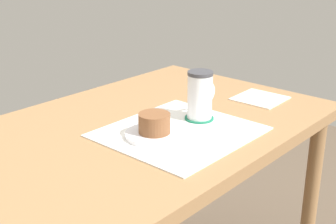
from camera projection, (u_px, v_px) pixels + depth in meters
name	position (u px, v px, depth m)	size (l,w,h in m)	color
dining_table	(131.00, 156.00, 1.32)	(1.21, 0.73, 0.73)	#997047
placemat	(179.00, 132.00, 1.27)	(0.39, 0.36, 0.00)	white
pastry_plate	(154.00, 135.00, 1.23)	(0.16, 0.16, 0.01)	white
pastry	(154.00, 123.00, 1.22)	(0.08, 0.08, 0.05)	brown
coffee_coaster	(199.00, 118.00, 1.36)	(0.08, 0.08, 0.01)	#196B4C
coffee_mug	(200.00, 95.00, 1.33)	(0.11, 0.07, 0.14)	white
paper_napkin	(260.00, 98.00, 1.54)	(0.15, 0.15, 0.00)	silver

